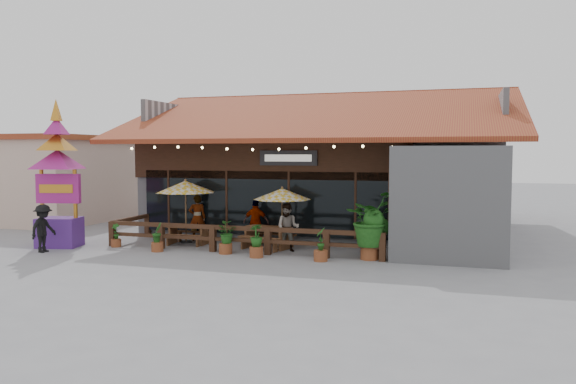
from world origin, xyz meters
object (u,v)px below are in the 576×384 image
(umbrella_left, at_px, (186,187))
(pedestrian, at_px, (43,228))
(tropical_plant, at_px, (370,220))
(picnic_table_left, at_px, (189,232))
(umbrella_right, at_px, (282,194))
(thai_sign_tower, at_px, (58,163))
(picnic_table_right, at_px, (267,234))

(umbrella_left, height_order, pedestrian, umbrella_left)
(umbrella_left, bearing_deg, tropical_plant, -10.05)
(tropical_plant, bearing_deg, picnic_table_left, 171.84)
(pedestrian, bearing_deg, umbrella_right, -65.41)
(umbrella_left, bearing_deg, thai_sign_tower, -151.09)
(picnic_table_left, bearing_deg, umbrella_left, 131.53)
(picnic_table_left, distance_m, tropical_plant, 7.02)
(umbrella_right, height_order, pedestrian, umbrella_right)
(picnic_table_right, relative_size, tropical_plant, 0.86)
(thai_sign_tower, xyz_separation_m, pedestrian, (0.26, -1.11, -2.20))
(pedestrian, bearing_deg, picnic_table_right, -65.94)
(umbrella_right, relative_size, pedestrian, 1.67)
(thai_sign_tower, distance_m, pedestrian, 2.48)
(picnic_table_right, distance_m, thai_sign_tower, 7.94)
(picnic_table_left, height_order, tropical_plant, tropical_plant)
(picnic_table_left, height_order, thai_sign_tower, thai_sign_tower)
(picnic_table_left, distance_m, thai_sign_tower, 5.26)
(thai_sign_tower, bearing_deg, umbrella_right, 15.80)
(picnic_table_left, relative_size, picnic_table_right, 0.79)
(pedestrian, bearing_deg, umbrella_left, -47.46)
(picnic_table_right, bearing_deg, thai_sign_tower, -165.29)
(umbrella_left, xyz_separation_m, pedestrian, (-3.68, -3.29, -1.29))
(thai_sign_tower, bearing_deg, tropical_plant, 4.67)
(umbrella_left, height_order, umbrella_right, umbrella_left)
(umbrella_left, bearing_deg, picnic_table_left, -48.47)
(umbrella_left, distance_m, tropical_plant, 7.32)
(umbrella_right, bearing_deg, tropical_plant, -21.02)
(picnic_table_left, relative_size, pedestrian, 0.91)
(umbrella_right, bearing_deg, picnic_table_left, -175.26)
(umbrella_left, height_order, thai_sign_tower, thai_sign_tower)
(umbrella_right, bearing_deg, umbrella_left, -179.74)
(picnic_table_right, bearing_deg, picnic_table_left, -179.71)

